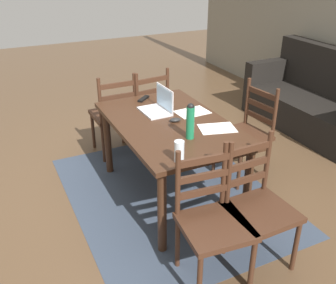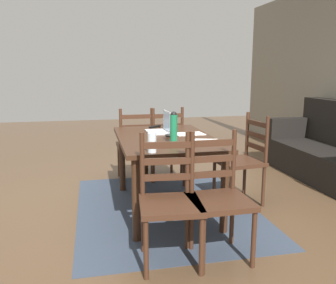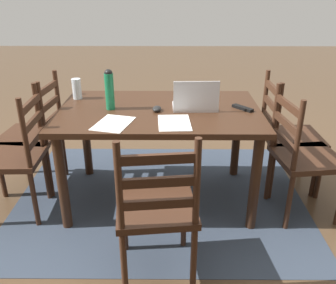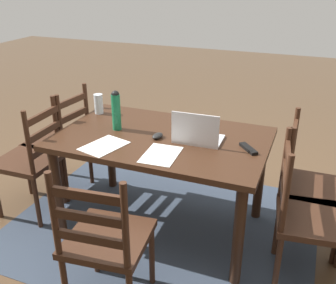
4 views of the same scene
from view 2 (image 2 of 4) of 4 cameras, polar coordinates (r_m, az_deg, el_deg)
ground_plane at (r=3.77m, az=-0.38°, el=-10.46°), size 14.00×14.00×0.00m
area_rug at (r=3.76m, az=-0.38°, el=-10.42°), size 2.26×1.78×0.01m
dining_table at (r=3.57m, az=-0.39°, el=-0.68°), size 1.46×0.93×0.75m
chair_right_far at (r=2.73m, az=7.91°, el=-8.83°), size 0.45×0.45×0.95m
chair_far_head at (r=3.88m, az=11.78°, el=-2.88°), size 0.49×0.49×0.95m
chair_left_far at (r=4.63m, az=-0.66°, el=-0.33°), size 0.49×0.49×0.95m
chair_right_near at (r=2.63m, az=0.31°, el=-9.50°), size 0.48×0.48×0.95m
chair_left_near at (r=4.57m, az=-5.28°, el=-0.53°), size 0.45×0.45×0.95m
couch at (r=5.16m, az=24.66°, el=-1.39°), size 1.80×0.80×1.00m
laptop at (r=3.80m, az=-1.03°, el=2.40°), size 0.33×0.23×0.23m
water_bottle at (r=3.19m, az=0.96°, el=2.38°), size 0.06×0.06×0.29m
drinking_glass at (r=2.87m, az=-2.57°, el=-0.11°), size 0.07×0.07×0.16m
computer_mouse at (r=3.54m, az=0.30°, el=1.08°), size 0.07×0.11×0.03m
tv_remote at (r=4.14m, az=-2.17°, el=2.46°), size 0.14×0.16×0.02m
paper_stack_left at (r=3.72m, az=3.44°, el=1.32°), size 0.23×0.31×0.00m
paper_stack_right at (r=3.35m, az=5.54°, el=0.16°), size 0.28×0.34×0.00m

